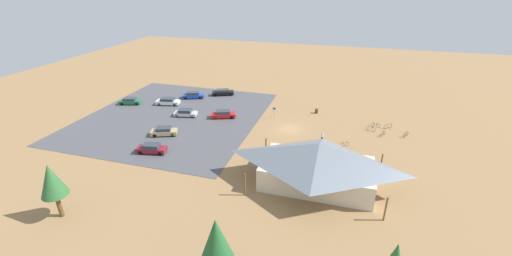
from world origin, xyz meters
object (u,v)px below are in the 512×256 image
trash_bin (317,111)px  car_blue_aisle_side (193,95)px  lot_sign (274,111)px  pine_mideast (216,240)px  bicycle_silver_lone_east (388,126)px  bicycle_teal_near_porch (383,134)px  car_silver_far_end (186,113)px  car_tan_near_entry (164,131)px  car_red_end_stall (223,114)px  bike_pavilion (318,162)px  visitor_by_pavilion (322,137)px  bicycle_white_by_bin (371,129)px  bicycle_green_near_sign (376,125)px  bicycle_black_back_row (348,151)px  car_maroon_front_row (152,148)px  car_white_inner_stall (168,101)px  bicycle_orange_front_row (344,144)px  car_black_mid_lot (223,92)px  bicycle_purple_yard_right (406,135)px  car_green_by_curb (130,101)px

trash_bin → car_blue_aisle_side: size_ratio=0.18×
lot_sign → pine_mideast: size_ratio=0.31×
bicycle_silver_lone_east → bicycle_teal_near_porch: bearing=73.5°
car_silver_far_end → car_tan_near_entry: bearing=93.1°
car_tan_near_entry → car_red_end_stall: bearing=-124.3°
lot_sign → bicycle_silver_lone_east: size_ratio=1.50×
bike_pavilion → visitor_by_pavilion: 12.38m
bicycle_teal_near_porch → bicycle_silver_lone_east: (-1.00, -3.36, 0.02)m
bicycle_white_by_bin → bicycle_green_near_sign: 2.13m
bike_pavilion → bicycle_black_back_row: bearing=-111.3°
pine_mideast → car_maroon_front_row: 26.68m
lot_sign → trash_bin: bearing=-147.6°
car_white_inner_stall → lot_sign: bearing=178.8°
bicycle_silver_lone_east → car_red_end_stall: (29.51, 3.76, 0.35)m
car_tan_near_entry → bicycle_green_near_sign: bearing=-158.2°
bicycle_orange_front_row → car_black_mid_lot: size_ratio=0.29×
car_white_inner_stall → bike_pavilion: bearing=148.8°
bike_pavilion → visitor_by_pavilion: bearing=-87.4°
bicycle_white_by_bin → car_blue_aisle_side: size_ratio=0.30×
car_maroon_front_row → car_red_end_stall: bearing=-108.7°
car_tan_near_entry → car_white_inner_stall: size_ratio=0.92×
pine_mideast → bicycle_purple_yard_right: 40.48m
trash_bin → car_white_inner_stall: size_ratio=0.18×
bicycle_silver_lone_east → car_white_inner_stall: 43.12m
car_silver_far_end → car_blue_aisle_side: bearing=-71.6°
trash_bin → car_white_inner_stall: (30.22, 4.22, 0.31)m
car_blue_aisle_side → car_silver_far_end: 10.17m
bicycle_white_by_bin → car_red_end_stall: size_ratio=0.31×
bicycle_green_near_sign → car_green_by_curb: (48.84, 2.62, 0.37)m
bicycle_green_near_sign → bicycle_orange_front_row: bearing=61.5°
car_blue_aisle_side → visitor_by_pavilion: visitor_by_pavilion is taller
car_tan_near_entry → car_maroon_front_row: (-1.41, 5.88, 0.01)m
trash_bin → bicycle_purple_yard_right: (-15.56, 6.26, -0.05)m
bicycle_teal_near_porch → bicycle_black_back_row: 9.54m
bicycle_green_near_sign → lot_sign: bearing=3.7°
bike_pavilion → bicycle_teal_near_porch: bearing=-117.6°
lot_sign → car_green_by_curb: size_ratio=0.47×
bicycle_white_by_bin → bike_pavilion: bearing=69.2°
car_silver_far_end → car_white_inner_stall: size_ratio=0.91×
bicycle_orange_front_row → car_blue_aisle_side: (32.83, -13.72, 0.36)m
trash_bin → car_tan_near_entry: size_ratio=0.20×
trash_bin → car_black_mid_lot: car_black_mid_lot is taller
car_white_inner_stall → bicycle_white_by_bin: bearing=178.2°
car_white_inner_stall → car_green_by_curb: size_ratio=1.08×
car_silver_far_end → car_white_inner_stall: (6.41, -4.50, 0.04)m
bike_pavilion → car_black_mid_lot: size_ratio=3.22×
bicycle_green_near_sign → bicycle_silver_lone_east: size_ratio=1.08×
trash_bin → bicycle_black_back_row: 16.23m
pine_mideast → visitor_by_pavilion: bearing=-100.8°
lot_sign → car_red_end_stall: 9.61m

